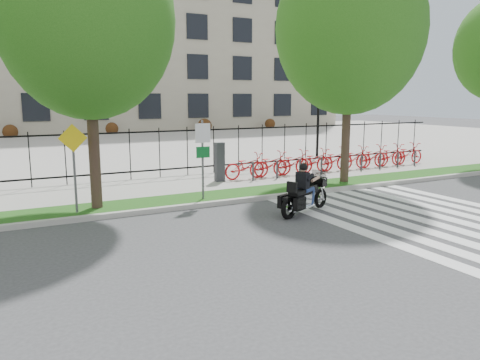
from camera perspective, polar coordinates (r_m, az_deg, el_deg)
name	(u,v)px	position (r m, az deg, el deg)	size (l,w,h in m)	color
ground	(284,241)	(11.18, 5.35, -7.46)	(120.00, 120.00, 0.00)	#3A3A3C
curb	(212,204)	(14.64, -3.43, -2.90)	(60.00, 0.20, 0.15)	#A5A39B
grass_verge	(201,199)	(15.40, -4.74, -2.27)	(60.00, 1.50, 0.15)	#174711
sidewalk	(175,186)	(17.68, -7.92, -0.72)	(60.00, 3.50, 0.15)	#A8A59D
plaza	(89,145)	(34.57, -17.91, 4.10)	(80.00, 34.00, 0.10)	#A8A59D
crosswalk_stripes	(427,217)	(14.30, 21.82, -4.21)	(5.70, 8.00, 0.01)	silver
iron_fence	(160,153)	(19.16, -9.78, 3.31)	(30.00, 0.06, 2.00)	black
office_building	(48,32)	(54.54, -22.31, 16.32)	(60.00, 21.90, 20.15)	gray
lamp_post_right	(319,100)	(26.24, 9.56, 9.61)	(1.06, 0.70, 4.25)	black
street_tree_1	(87,18)	(14.25, -18.17, 18.23)	(4.87, 4.87, 8.16)	#3B2720
street_tree_2	(350,29)	(18.39, 13.27, 17.52)	(5.46, 5.46, 8.82)	#3B2720
bike_share_station	(334,159)	(20.95, 11.35, 2.50)	(11.15, 0.88, 1.50)	#2D2D33
sign_pole_regulatory	(203,149)	(14.76, -4.56, 3.75)	(0.50, 0.09, 2.50)	#59595B
sign_pole_warning	(74,156)	(13.72, -19.61, 2.73)	(0.78, 0.09, 2.49)	#59595B
motorcycle_rider	(305,193)	(13.74, 7.95, -1.59)	(2.22, 1.20, 1.81)	black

